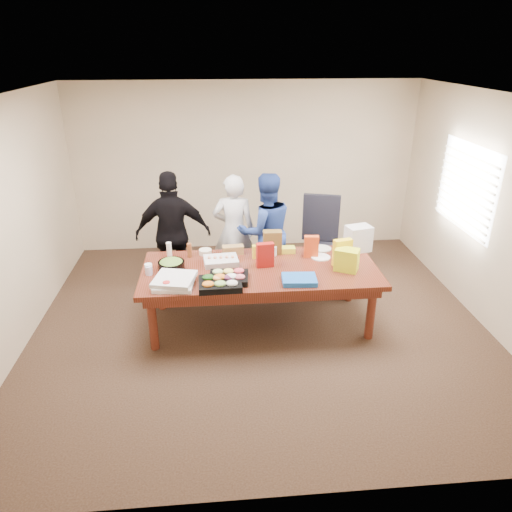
{
  "coord_description": "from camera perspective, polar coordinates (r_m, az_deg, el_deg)",
  "views": [
    {
      "loc": [
        -0.49,
        -5.0,
        3.18
      ],
      "look_at": [
        -0.04,
        0.1,
        0.86
      ],
      "focal_mm": 32.93,
      "sensor_mm": 36.0,
      "label": 1
    }
  ],
  "objects": [
    {
      "name": "plate_b",
      "position": [
        6.15,
        8.01,
        0.9
      ],
      "size": [
        0.28,
        0.28,
        0.01
      ],
      "primitive_type": "cylinder",
      "rotation": [
        0.0,
        0.0,
        -0.18
      ],
      "color": "beige",
      "rests_on": "conference_table"
    },
    {
      "name": "floor",
      "position": [
        5.95,
        0.48,
        -8.08
      ],
      "size": [
        5.5,
        5.0,
        0.02
      ],
      "primitive_type": "cube",
      "color": "#47301E",
      "rests_on": "ground"
    },
    {
      "name": "office_chair",
      "position": [
        6.6,
        8.18,
        1.2
      ],
      "size": [
        0.77,
        0.77,
        1.23
      ],
      "primitive_type": "cube",
      "rotation": [
        0.0,
        0.0,
        -0.27
      ],
      "color": "black",
      "rests_on": "floor"
    },
    {
      "name": "person_center",
      "position": [
        6.56,
        -2.69,
        3.07
      ],
      "size": [
        0.62,
        0.44,
        1.61
      ],
      "primitive_type": "imported",
      "rotation": [
        0.0,
        0.0,
        3.04
      ],
      "color": "silver",
      "rests_on": "floor"
    },
    {
      "name": "kraft_bag",
      "position": [
        5.92,
        2.0,
        1.67
      ],
      "size": [
        0.24,
        0.14,
        0.3
      ],
      "primitive_type": "cube",
      "rotation": [
        0.0,
        0.0,
        -0.04
      ],
      "color": "brown",
      "rests_on": "conference_table"
    },
    {
      "name": "grocery_bag_yellow",
      "position": [
        5.58,
        10.96,
        -0.45
      ],
      "size": [
        0.32,
        0.29,
        0.27
      ],
      "primitive_type": "cube",
      "rotation": [
        0.0,
        0.0,
        -0.47
      ],
      "color": "yellow",
      "rests_on": "conference_table"
    },
    {
      "name": "veggie_tray",
      "position": [
        5.16,
        -4.39,
        -3.41
      ],
      "size": [
        0.48,
        0.38,
        0.07
      ],
      "primitive_type": "cube",
      "rotation": [
        0.0,
        0.0,
        0.03
      ],
      "color": "black",
      "rests_on": "conference_table"
    },
    {
      "name": "chip_bag_blue",
      "position": [
        5.27,
        5.27,
        -2.88
      ],
      "size": [
        0.4,
        0.31,
        0.06
      ],
      "primitive_type": "cube",
      "rotation": [
        0.0,
        0.0,
        -0.07
      ],
      "color": "blue",
      "rests_on": "conference_table"
    },
    {
      "name": "conference_table",
      "position": [
        5.75,
        0.5,
        -4.84
      ],
      "size": [
        2.8,
        1.2,
        0.75
      ],
      "primitive_type": "cube",
      "color": "#4C1C0F",
      "rests_on": "floor"
    },
    {
      "name": "chip_bag_orange",
      "position": [
        5.86,
        6.73,
        1.16
      ],
      "size": [
        0.19,
        0.1,
        0.28
      ],
      "primitive_type": "cube",
      "rotation": [
        0.0,
        0.0,
        -0.11
      ],
      "color": "#DA4519",
      "rests_on": "conference_table"
    },
    {
      "name": "dressing_bottle",
      "position": [
        5.89,
        -8.08,
        0.69
      ],
      "size": [
        0.06,
        0.06,
        0.18
      ],
      "primitive_type": "cylinder",
      "rotation": [
        0.0,
        0.0,
        -0.08
      ],
      "color": "brown",
      "rests_on": "conference_table"
    },
    {
      "name": "person_left",
      "position": [
        6.4,
        -10.02,
        2.66
      ],
      "size": [
        1.01,
        0.44,
        1.71
      ],
      "primitive_type": "imported",
      "rotation": [
        0.0,
        0.0,
        3.17
      ],
      "color": "black",
      "rests_on": "floor"
    },
    {
      "name": "mustard_bottle",
      "position": [
        5.8,
        -0.18,
        0.51
      ],
      "size": [
        0.07,
        0.07,
        0.17
      ],
      "primitive_type": "cylinder",
      "rotation": [
        0.0,
        0.0,
        -0.11
      ],
      "color": "yellow",
      "rests_on": "conference_table"
    },
    {
      "name": "banana_bunch",
      "position": [
        6.0,
        3.71,
        0.76
      ],
      "size": [
        0.22,
        0.13,
        0.07
      ],
      "primitive_type": "cube",
      "rotation": [
        0.0,
        0.0,
        -0.02
      ],
      "color": "#EDF136",
      "rests_on": "conference_table"
    },
    {
      "name": "chip_bag_yellow",
      "position": [
        5.68,
        10.43,
        0.41
      ],
      "size": [
        0.24,
        0.14,
        0.33
      ],
      "primitive_type": "cube",
      "rotation": [
        0.0,
        0.0,
        0.23
      ],
      "color": "yellow",
      "rests_on": "conference_table"
    },
    {
      "name": "dip_bowl_a",
      "position": [
        5.87,
        1.44,
        0.19
      ],
      "size": [
        0.18,
        0.18,
        0.06
      ],
      "primitive_type": "cylinder",
      "rotation": [
        0.0,
        0.0,
        -0.33
      ],
      "color": "#F1EAB9",
      "rests_on": "conference_table"
    },
    {
      "name": "fruit_tray",
      "position": [
        5.29,
        -3.34,
        -2.66
      ],
      "size": [
        0.46,
        0.38,
        0.07
      ],
      "primitive_type": "cube",
      "rotation": [
        0.0,
        0.0,
        -0.09
      ],
      "color": "black",
      "rests_on": "conference_table"
    },
    {
      "name": "wall_right",
      "position": [
        6.23,
        26.67,
        4.63
      ],
      "size": [
        0.04,
        5.0,
        2.7
      ],
      "primitive_type": "cube",
      "color": "beige",
      "rests_on": "floor"
    },
    {
      "name": "window_blinds",
      "position": [
        6.65,
        23.85,
        7.63
      ],
      "size": [
        0.04,
        1.36,
        1.0
      ],
      "primitive_type": "cube",
      "color": "beige",
      "rests_on": "wall_right"
    },
    {
      "name": "person_right",
      "position": [
        6.48,
        1.17,
        3.0
      ],
      "size": [
        0.9,
        0.76,
        1.64
      ],
      "primitive_type": "imported",
      "rotation": [
        0.0,
        0.0,
        3.33
      ],
      "color": "navy",
      "rests_on": "floor"
    },
    {
      "name": "sheet_cake",
      "position": [
        5.7,
        -4.28,
        -0.59
      ],
      "size": [
        0.43,
        0.34,
        0.07
      ],
      "primitive_type": "cube",
      "rotation": [
        0.0,
        0.0,
        0.09
      ],
      "color": "silver",
      "rests_on": "conference_table"
    },
    {
      "name": "clear_cup_a",
      "position": [
        5.54,
        -12.9,
        -1.72
      ],
      "size": [
        0.09,
        0.09,
        0.11
      ],
      "primitive_type": "cylinder",
      "rotation": [
        0.0,
        0.0,
        -0.24
      ],
      "color": "white",
      "rests_on": "conference_table"
    },
    {
      "name": "ceiling",
      "position": [
        5.05,
        0.6,
        18.99
      ],
      "size": [
        5.5,
        5.0,
        0.02
      ],
      "primitive_type": "cube",
      "color": "white",
      "rests_on": "wall_back"
    },
    {
      "name": "red_cup",
      "position": [
        5.15,
        -10.81,
        -3.64
      ],
      "size": [
        0.08,
        0.08,
        0.11
      ],
      "primitive_type": "cylinder",
      "rotation": [
        0.0,
        0.0,
        -0.04
      ],
      "color": "red",
      "rests_on": "conference_table"
    },
    {
      "name": "wall_front",
      "position": [
        3.14,
        5.06,
        -11.45
      ],
      "size": [
        5.5,
        0.04,
        2.7
      ],
      "primitive_type": "cube",
      "color": "beige",
      "rests_on": "floor"
    },
    {
      "name": "window_panel",
      "position": [
        6.67,
        24.16,
        7.62
      ],
      "size": [
        0.03,
        1.4,
        1.1
      ],
      "primitive_type": "cube",
      "color": "white",
      "rests_on": "wall_right"
    },
    {
      "name": "dip_bowl_b",
      "position": [
        5.97,
        -6.17,
        0.5
      ],
      "size": [
        0.19,
        0.19,
        0.06
      ],
      "primitive_type": "cylinder",
      "rotation": [
        0.0,
        0.0,
        -0.19
      ],
      "color": "beige",
      "rests_on": "conference_table"
    },
    {
      "name": "pizza_box_upper",
      "position": [
        5.24,
        -9.9,
        -2.8
      ],
      "size": [
        0.51,
        0.51,
        0.05
      ],
      "primitive_type": "cube",
      "rotation": [
        0.0,
        0.0,
        -0.23
      ],
      "color": "silver",
      "rests_on": "pizza_box_lower"
    },
    {
      "name": "ranch_bottle",
      "position": [
        5.93,
        -10.51,
        0.75
      ],
      "size": [
        0.08,
        0.08,
        0.19
      ],
      "primitive_type": "cylinder",
      "rotation": [
        0.0,
        0.0,
        -0.28
      ],
      "color": "white",
      "rests_on": "conference_table"
    },
    {
      "name": "grocery_bag_white",
      "position": [
        6.14,
        12.31,
        2.1
      ],
      "size": [
        0.35,
        0.29,
        0.33
      ],
      "primitive_type": "cube",
      "rotation": [
        0.0,
        0.0,
        0.24
      ],
      "color": "silver",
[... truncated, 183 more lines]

